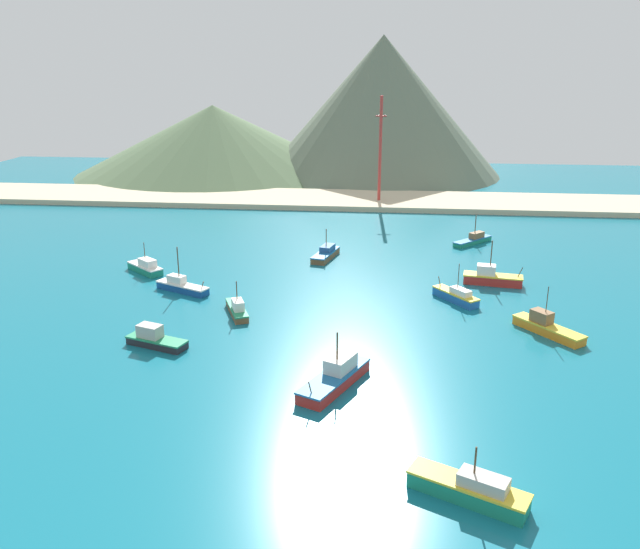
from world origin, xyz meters
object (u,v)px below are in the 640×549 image
at_px(fishing_boat_10, 155,339).
at_px(fishing_boat_7, 470,489).
at_px(fishing_boat_2, 456,296).
at_px(fishing_boat_12, 547,327).
at_px(fishing_boat_3, 146,267).
at_px(fishing_boat_0, 237,309).
at_px(fishing_boat_11, 336,376).
at_px(radio_tower, 380,151).
at_px(fishing_boat_6, 491,277).
at_px(fishing_boat_4, 473,240).
at_px(fishing_boat_9, 181,286).
at_px(fishing_boat_8, 326,254).

bearing_deg(fishing_boat_10, fishing_boat_7, -36.45).
height_order(fishing_boat_2, fishing_boat_12, fishing_boat_12).
distance_m(fishing_boat_3, fishing_boat_10, 29.47).
relative_size(fishing_boat_0, fishing_boat_10, 0.97).
relative_size(fishing_boat_2, fishing_boat_11, 0.67).
xyz_separation_m(fishing_boat_2, radio_tower, (-11.96, 63.79, 11.97)).
relative_size(fishing_boat_7, fishing_boat_12, 1.06).
bearing_deg(fishing_boat_12, radio_tower, 106.59).
bearing_deg(fishing_boat_0, fishing_boat_6, 24.48).
relative_size(fishing_boat_3, fishing_boat_10, 0.91).
relative_size(fishing_boat_4, fishing_boat_11, 0.74).
xyz_separation_m(fishing_boat_7, fishing_boat_9, (-36.81, 44.23, -0.13)).
bearing_deg(fishing_boat_10, fishing_boat_9, 98.12).
distance_m(fishing_boat_3, fishing_boat_7, 69.30).
height_order(fishing_boat_3, fishing_boat_9, fishing_boat_9).
relative_size(fishing_boat_3, fishing_boat_11, 0.66).
bearing_deg(fishing_boat_11, fishing_boat_9, 133.05).
distance_m(fishing_boat_8, fishing_boat_10, 41.82).
height_order(fishing_boat_3, fishing_boat_11, fishing_boat_11).
bearing_deg(fishing_boat_9, fishing_boat_6, 9.97).
relative_size(fishing_boat_2, fishing_boat_10, 0.92).
relative_size(fishing_boat_4, radio_tower, 0.32).
bearing_deg(fishing_boat_7, fishing_boat_9, 129.77).
distance_m(fishing_boat_3, radio_tower, 67.47).
distance_m(fishing_boat_9, radio_tower, 70.59).
distance_m(fishing_boat_6, radio_tower, 59.58).
relative_size(fishing_boat_3, fishing_boat_7, 0.76).
bearing_deg(fishing_boat_9, fishing_boat_3, 135.98).
height_order(fishing_boat_0, fishing_boat_3, fishing_boat_3).
height_order(fishing_boat_7, fishing_boat_12, fishing_boat_12).
xyz_separation_m(fishing_boat_0, fishing_boat_6, (35.82, 16.31, 0.25)).
distance_m(fishing_boat_0, fishing_boat_11, 23.67).
distance_m(fishing_boat_8, fishing_boat_9, 27.46).
relative_size(fishing_boat_2, fishing_boat_4, 0.91).
height_order(fishing_boat_0, radio_tower, radio_tower).
xyz_separation_m(fishing_boat_0, fishing_boat_9, (-10.26, 8.21, 0.04)).
bearing_deg(fishing_boat_8, fishing_boat_9, -135.65).
height_order(fishing_boat_6, fishing_boat_10, fishing_boat_6).
distance_m(fishing_boat_8, fishing_boat_11, 46.25).
height_order(fishing_boat_7, radio_tower, radio_tower).
distance_m(fishing_boat_6, fishing_boat_12, 19.08).
height_order(fishing_boat_2, fishing_boat_7, fishing_boat_2).
distance_m(fishing_boat_3, fishing_boat_6, 54.57).
bearing_deg(fishing_boat_6, fishing_boat_2, -126.41).
distance_m(fishing_boat_4, radio_tower, 39.01).
bearing_deg(radio_tower, fishing_boat_11, -91.94).
relative_size(fishing_boat_7, fishing_boat_9, 1.08).
bearing_deg(fishing_boat_12, fishing_boat_7, -111.59).
distance_m(fishing_boat_10, fishing_boat_12, 48.19).
bearing_deg(radio_tower, fishing_boat_8, -100.71).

